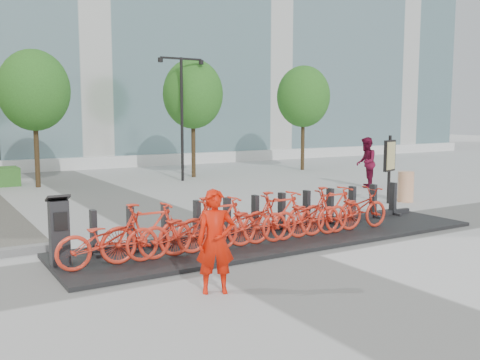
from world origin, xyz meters
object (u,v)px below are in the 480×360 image
bike_0 (108,239)px  construction_barrel (406,187)px  pedestrian (366,162)px  map_sign (390,159)px  worker_red (216,242)px  kiosk (59,231)px

bike_0 → construction_barrel: bearing=-76.1°
pedestrian → map_sign: size_ratio=0.90×
pedestrian → map_sign: bearing=13.5°
bike_0 → map_sign: map_sign is taller
bike_0 → pedestrian: size_ratio=0.97×
pedestrian → worker_red: bearing=-7.1°
worker_red → pedestrian: size_ratio=0.84×
pedestrian → kiosk: bearing=-20.4°
bike_0 → map_sign: bearing=-74.9°
bike_0 → kiosk: kiosk is taller
construction_barrel → map_sign: size_ratio=0.45×
worker_red → map_sign: (8.51, 4.54, 0.59)m
worker_red → construction_barrel: size_ratio=1.68×
kiosk → construction_barrel: 11.15m
pedestrian → construction_barrel: pedestrian is taller
pedestrian → map_sign: map_sign is taller
bike_0 → construction_barrel: bike_0 is taller
bike_0 → kiosk: bearing=52.8°
construction_barrel → map_sign: map_sign is taller
bike_0 → pedestrian: (11.57, 5.63, 0.38)m
pedestrian → construction_barrel: bearing=24.1°
worker_red → map_sign: size_ratio=0.76×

